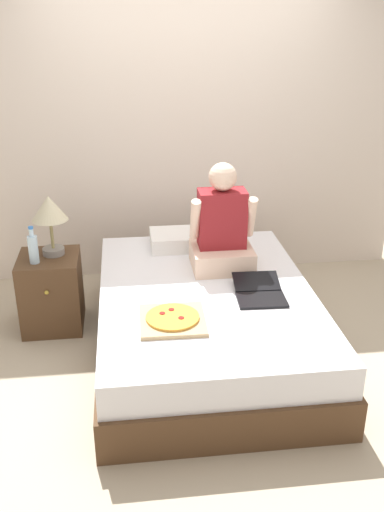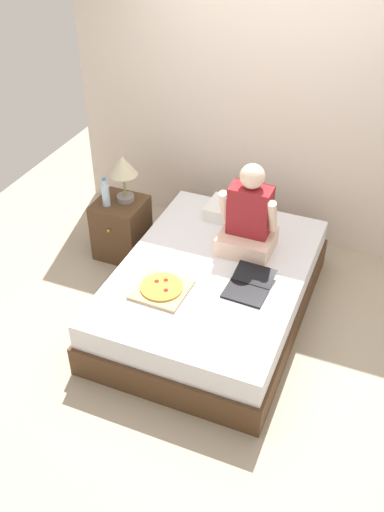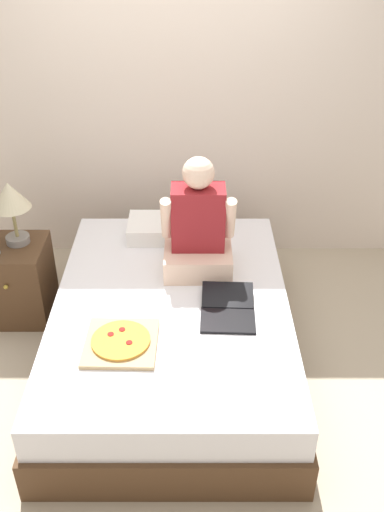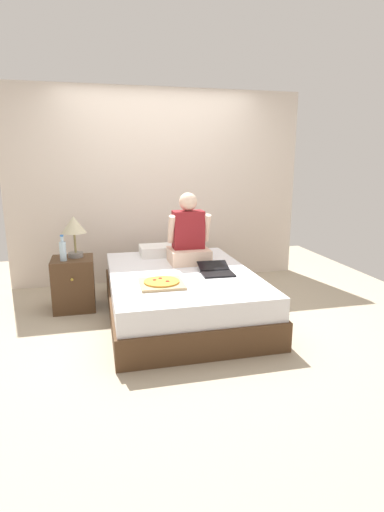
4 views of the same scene
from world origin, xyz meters
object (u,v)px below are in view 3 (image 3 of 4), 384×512
Objects in this scene: bed at (172,330)px; pizza_box at (121,342)px; lamp_on_left_nightstand at (11,200)px; person_seated at (198,230)px; nightstand_left at (18,280)px; laptop at (228,312)px.

pizza_box is at bearing -123.30° from bed.
person_seated reaches higher than lamp_on_left_nightstand.
bed is 2.70× the size of person_seated.
nightstand_left is at bearing 133.28° from pizza_box.
laptop is 1.04× the size of pizza_box.
nightstand_left is at bearing 156.48° from bed.
lamp_on_left_nightstand is 1.29m from pizza_box.
laptop is at bearing 23.47° from pizza_box.
person_seated is 1.91× the size of pizza_box.
person_seated is at bearing -5.27° from nightstand_left.
person_seated is 0.92m from pizza_box.
bed is 5.14× the size of pizza_box.
laptop is at bearing -25.66° from lamp_on_left_nightstand.
pizza_box is at bearing -49.67° from lamp_on_left_nightstand.
nightstand_left is at bearing 174.73° from person_seated.
nightstand_left reaches higher than pizza_box.
nightstand_left is 1.24m from pizza_box.
person_seated is at bearing 65.42° from bed.
person_seated is at bearing -7.74° from lamp_on_left_nightstand.
lamp_on_left_nightstand reaches higher than laptop.
lamp_on_left_nightstand is (0.04, 0.05, 0.61)m from nightstand_left.
bed is at bearing 157.05° from laptop.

